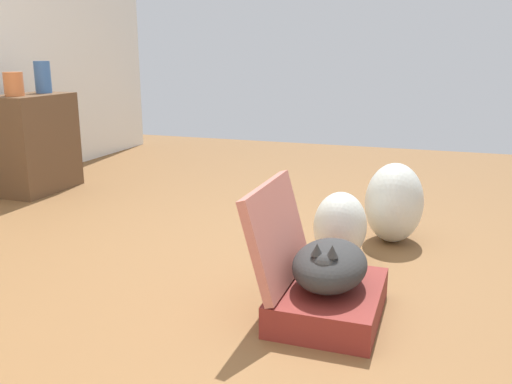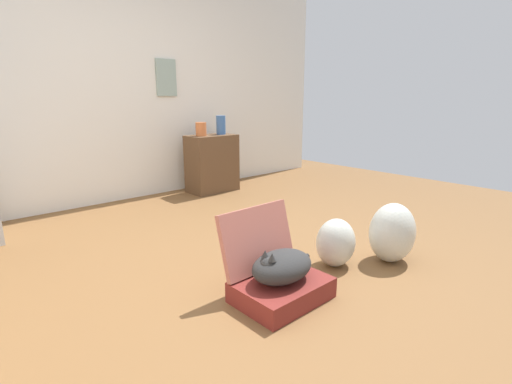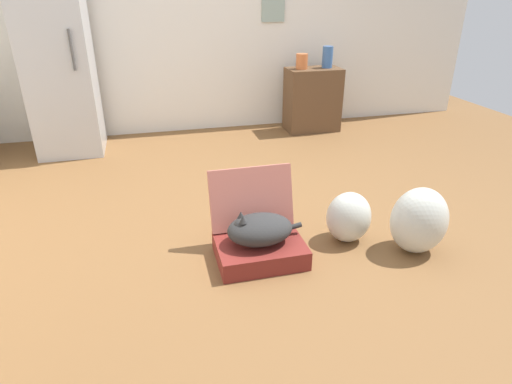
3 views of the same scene
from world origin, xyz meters
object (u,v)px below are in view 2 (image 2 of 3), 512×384
object	(u,v)px
side_table	(212,163)
vase_short	(221,125)
cat	(281,266)
suitcase_base	(282,290)
plastic_bag_clear	(392,233)
plastic_bag_white	(336,243)
vase_tall	(201,129)

from	to	relation	value
side_table	vase_short	size ratio (longest dim) A/B	3.06
side_table	vase_short	bearing A→B (deg)	-0.66
vase_short	cat	bearing A→B (deg)	-120.19
suitcase_base	plastic_bag_clear	xyz separation A→B (m)	(0.98, -0.15, 0.15)
plastic_bag_white	plastic_bag_clear	size ratio (longest dim) A/B	0.79
suitcase_base	plastic_bag_clear	distance (m)	1.00
suitcase_base	cat	bearing A→B (deg)	174.90
plastic_bag_white	vase_short	xyz separation A→B (m)	(0.80, 2.36, 0.65)
side_table	vase_tall	distance (m)	0.46
suitcase_base	cat	size ratio (longest dim) A/B	1.11
cat	plastic_bag_clear	xyz separation A→B (m)	(0.98, -0.15, 0.00)
cat	vase_short	size ratio (longest dim) A/B	2.07
vase_short	vase_tall	bearing A→B (deg)	-179.59
side_table	cat	bearing A→B (deg)	-117.49
suitcase_base	side_table	size ratio (longest dim) A/B	0.75
plastic_bag_clear	vase_short	distance (m)	2.69
suitcase_base	side_table	xyz separation A→B (m)	(1.26, 2.44, 0.29)
plastic_bag_clear	side_table	xyz separation A→B (m)	(0.29, 2.59, 0.14)
cat	plastic_bag_clear	world-z (taller)	plastic_bag_clear
plastic_bag_white	side_table	world-z (taller)	side_table
suitcase_base	plastic_bag_clear	world-z (taller)	plastic_bag_clear
cat	side_table	world-z (taller)	side_table
side_table	vase_short	distance (m)	0.49
vase_tall	vase_short	xyz separation A→B (m)	(0.30, 0.00, 0.03)
side_table	vase_tall	xyz separation A→B (m)	(-0.15, -0.00, 0.43)
plastic_bag_clear	side_table	bearing A→B (deg)	83.63
cat	plastic_bag_white	distance (m)	0.62
side_table	vase_short	xyz separation A→B (m)	(0.15, -0.00, 0.47)
suitcase_base	vase_tall	size ratio (longest dim) A/B	3.26
plastic_bag_white	plastic_bag_clear	world-z (taller)	plastic_bag_clear
plastic_bag_clear	vase_tall	size ratio (longest dim) A/B	2.66
suitcase_base	vase_short	world-z (taller)	vase_short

